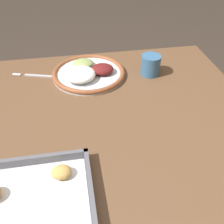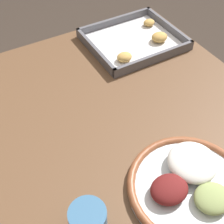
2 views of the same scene
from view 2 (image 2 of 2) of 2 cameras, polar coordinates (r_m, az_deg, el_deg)
dining_table at (r=0.98m, az=-1.04°, el=-6.08°), size 0.97×0.95×0.72m
dinner_plate at (r=0.78m, az=14.08°, el=-12.60°), size 0.30×0.30×0.05m
baking_tray at (r=1.18m, az=4.29°, el=12.89°), size 0.33×0.28×0.04m
drinking_cup at (r=0.69m, az=-4.37°, el=-19.39°), size 0.08×0.08×0.08m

